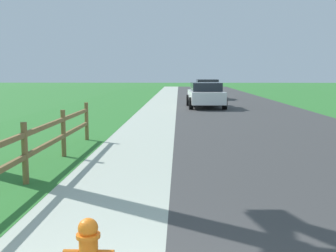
# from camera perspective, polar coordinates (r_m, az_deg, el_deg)

# --- Properties ---
(ground_plane) EXTENTS (120.00, 120.00, 0.00)m
(ground_plane) POSITION_cam_1_polar(r_m,az_deg,el_deg) (27.36, 1.20, 3.02)
(ground_plane) COLOR #2E742E
(road_asphalt) EXTENTS (7.00, 66.00, 0.01)m
(road_asphalt) POSITION_cam_1_polar(r_m,az_deg,el_deg) (29.55, 8.04, 3.26)
(road_asphalt) COLOR #3A3A3A
(road_asphalt) RESTS_ON ground
(curb_concrete) EXTENTS (6.00, 66.00, 0.01)m
(curb_concrete) POSITION_cam_1_polar(r_m,az_deg,el_deg) (29.53, -4.62, 3.31)
(curb_concrete) COLOR #ADB6A6
(curb_concrete) RESTS_ON ground
(grass_verge) EXTENTS (5.00, 66.00, 0.00)m
(grass_verge) POSITION_cam_1_polar(r_m,az_deg,el_deg) (29.72, -7.50, 3.30)
(grass_verge) COLOR #2E742E
(grass_verge) RESTS_ON ground
(rail_fence) EXTENTS (0.11, 10.14, 1.11)m
(rail_fence) POSITION_cam_1_polar(r_m,az_deg,el_deg) (7.88, -18.77, -2.89)
(rail_fence) COLOR brown
(rail_fence) RESTS_ON ground
(parked_suv_white) EXTENTS (2.16, 4.42, 1.43)m
(parked_suv_white) POSITION_cam_1_polar(r_m,az_deg,el_deg) (24.37, 5.10, 4.24)
(parked_suv_white) COLOR white
(parked_suv_white) RESTS_ON ground
(parked_car_beige) EXTENTS (2.09, 4.37, 1.49)m
(parked_car_beige) POSITION_cam_1_polar(r_m,az_deg,el_deg) (32.99, 5.26, 5.01)
(parked_car_beige) COLOR #C6B793
(parked_car_beige) RESTS_ON ground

